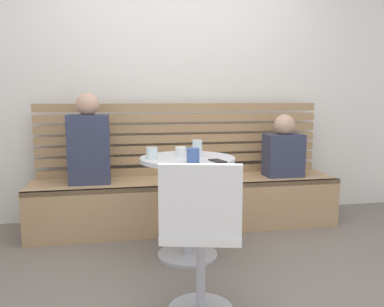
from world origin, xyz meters
The scene contains 13 objects.
ground centered at (0.00, 0.00, 0.00)m, with size 8.00×8.00×0.00m, color #70665B.
back_wall centered at (0.00, 1.64, 1.45)m, with size 5.20×0.10×2.90m, color silver.
booth_bench centered at (0.00, 1.20, 0.22)m, with size 2.70×0.52×0.44m.
booth_backrest centered at (0.00, 1.44, 0.78)m, with size 2.65×0.04×0.67m.
cafe_table centered at (-0.11, 0.55, 0.52)m, with size 0.68×0.68×0.74m.
white_chair centered at (-0.18, -0.26, 0.46)m, with size 0.48×0.48×0.85m.
person_adult centered at (-0.83, 1.20, 0.78)m, with size 0.34×0.22×0.76m.
person_child_left centered at (0.90, 1.17, 0.69)m, with size 0.34×0.22×0.57m.
cup_glass_short centered at (-0.36, 0.54, 0.78)m, with size 0.08×0.08×0.08m, color silver.
cup_glass_tall centered at (-0.03, 0.58, 0.80)m, with size 0.07×0.07×0.12m, color silver.
cup_mug_blue centered at (-0.11, 0.33, 0.79)m, with size 0.08×0.08×0.10m, color #3D5B9E.
cup_ceramic_white centered at (-0.15, 0.59, 0.78)m, with size 0.08×0.08×0.07m, color white.
phone_on_table centered at (0.06, 0.34, 0.74)m, with size 0.07×0.14×0.01m, color black.
Camera 1 is at (-0.58, -2.12, 1.16)m, focal length 36.05 mm.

